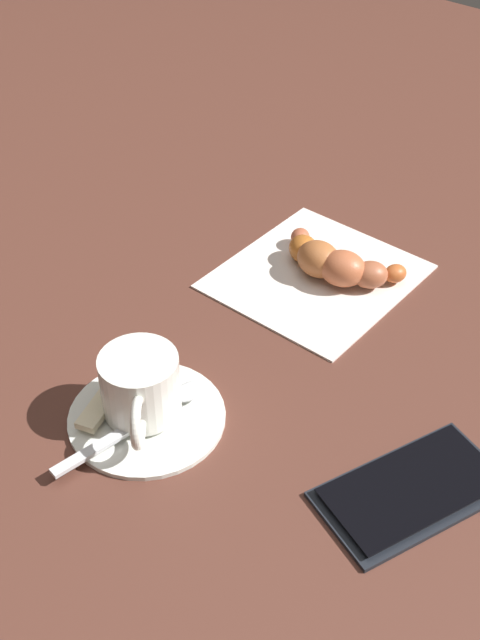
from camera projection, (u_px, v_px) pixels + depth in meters
The scene contains 8 objects.
ground_plane at pixel (226, 353), 0.71m from camera, with size 1.80×1.80×0.00m, color #522C22.
saucer at pixel (147, 415), 0.65m from camera, with size 0.12×0.12×0.01m, color white.
espresso_cup at pixel (144, 388), 0.63m from camera, with size 0.08×0.07×0.05m.
teaspoon at pixel (156, 412), 0.64m from camera, with size 0.14×0.03×0.01m.
sugar_packet at pixel (106, 398), 0.65m from camera, with size 0.07×0.02×0.01m, color beige.
napkin at pixel (316, 275), 0.79m from camera, with size 0.18×0.16×0.00m, color silver.
croissant at pixel (333, 262), 0.78m from camera, with size 0.07×0.13×0.03m.
cell_phone at pixel (412, 490), 0.59m from camera, with size 0.15×0.11×0.01m.
Camera 1 is at (0.38, 0.35, 0.48)m, focal length 46.01 mm.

